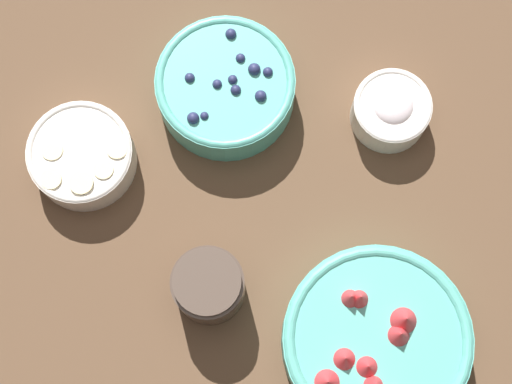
{
  "coord_description": "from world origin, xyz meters",
  "views": [
    {
      "loc": [
        0.23,
        -0.09,
        1.05
      ],
      "look_at": [
        0.0,
        0.01,
        0.04
      ],
      "focal_mm": 60.0,
      "sensor_mm": 36.0,
      "label": 1
    }
  ],
  "objects_px": {
    "bowl_bananas": "(82,156)",
    "bowl_strawberries": "(376,341)",
    "jar_chocolate": "(209,286)",
    "bowl_blueberries": "(226,87)",
    "bowl_cream": "(391,110)"
  },
  "relations": [
    {
      "from": "bowl_strawberries",
      "to": "jar_chocolate",
      "type": "xyz_separation_m",
      "value": [
        -0.13,
        -0.16,
        0.0
      ]
    },
    {
      "from": "bowl_blueberries",
      "to": "bowl_bananas",
      "type": "relative_size",
      "value": 1.34
    },
    {
      "from": "bowl_blueberries",
      "to": "bowl_bananas",
      "type": "xyz_separation_m",
      "value": [
        0.01,
        -0.2,
        -0.01
      ]
    },
    {
      "from": "bowl_cream",
      "to": "jar_chocolate",
      "type": "relative_size",
      "value": 1.14
    },
    {
      "from": "bowl_strawberries",
      "to": "bowl_cream",
      "type": "xyz_separation_m",
      "value": [
        -0.26,
        0.14,
        -0.01
      ]
    },
    {
      "from": "bowl_blueberries",
      "to": "jar_chocolate",
      "type": "xyz_separation_m",
      "value": [
        0.23,
        -0.11,
        0.0
      ]
    },
    {
      "from": "bowl_bananas",
      "to": "jar_chocolate",
      "type": "xyz_separation_m",
      "value": [
        0.21,
        0.09,
        0.01
      ]
    },
    {
      "from": "bowl_bananas",
      "to": "bowl_blueberries",
      "type": "bearing_deg",
      "value": 93.99
    },
    {
      "from": "bowl_blueberries",
      "to": "jar_chocolate",
      "type": "bearing_deg",
      "value": -26.4
    },
    {
      "from": "bowl_strawberries",
      "to": "jar_chocolate",
      "type": "relative_size",
      "value": 2.57
    },
    {
      "from": "bowl_strawberries",
      "to": "bowl_cream",
      "type": "relative_size",
      "value": 2.26
    },
    {
      "from": "jar_chocolate",
      "to": "bowl_blueberries",
      "type": "bearing_deg",
      "value": 153.6
    },
    {
      "from": "jar_chocolate",
      "to": "bowl_strawberries",
      "type": "bearing_deg",
      "value": 49.69
    },
    {
      "from": "bowl_bananas",
      "to": "bowl_strawberries",
      "type": "bearing_deg",
      "value": 35.12
    },
    {
      "from": "bowl_blueberries",
      "to": "bowl_bananas",
      "type": "distance_m",
      "value": 0.2
    }
  ]
}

